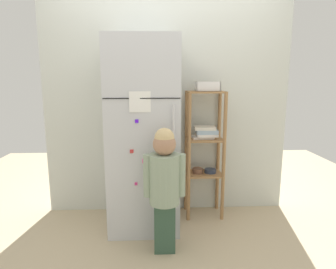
{
  "coord_description": "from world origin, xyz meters",
  "views": [
    {
      "loc": [
        -0.13,
        -2.73,
        1.43
      ],
      "look_at": [
        -0.01,
        0.02,
        0.92
      ],
      "focal_mm": 31.08,
      "sensor_mm": 36.0,
      "label": 1
    }
  ],
  "objects_px": {
    "child_standing": "(164,179)",
    "pantry_shelf_unit": "(205,145)",
    "refrigerator": "(144,136)",
    "fruit_bin": "(207,87)"
  },
  "relations": [
    {
      "from": "child_standing",
      "to": "pantry_shelf_unit",
      "type": "height_order",
      "value": "pantry_shelf_unit"
    },
    {
      "from": "pantry_shelf_unit",
      "to": "fruit_bin",
      "type": "bearing_deg",
      "value": 37.17
    },
    {
      "from": "refrigerator",
      "to": "pantry_shelf_unit",
      "type": "xyz_separation_m",
      "value": [
        0.62,
        0.18,
        -0.14
      ]
    },
    {
      "from": "fruit_bin",
      "to": "child_standing",
      "type": "bearing_deg",
      "value": -123.53
    },
    {
      "from": "pantry_shelf_unit",
      "to": "refrigerator",
      "type": "bearing_deg",
      "value": -164.15
    },
    {
      "from": "refrigerator",
      "to": "pantry_shelf_unit",
      "type": "relative_size",
      "value": 1.37
    },
    {
      "from": "fruit_bin",
      "to": "refrigerator",
      "type": "bearing_deg",
      "value": -163.78
    },
    {
      "from": "fruit_bin",
      "to": "pantry_shelf_unit",
      "type": "bearing_deg",
      "value": -142.83
    },
    {
      "from": "pantry_shelf_unit",
      "to": "fruit_bin",
      "type": "distance_m",
      "value": 0.59
    },
    {
      "from": "refrigerator",
      "to": "pantry_shelf_unit",
      "type": "height_order",
      "value": "refrigerator"
    }
  ]
}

